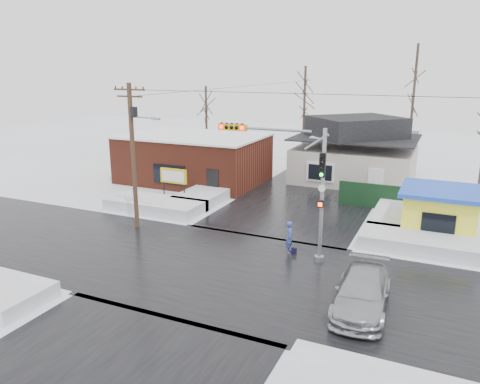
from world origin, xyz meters
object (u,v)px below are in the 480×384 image
at_px(car, 362,293).
at_px(pedestrian, 290,237).
at_px(kiosk, 440,212).
at_px(traffic_signal, 293,175).
at_px(marquee_sign, 173,177).
at_px(utility_pole, 134,148).

bearing_deg(car, pedestrian, 131.78).
bearing_deg(pedestrian, kiosk, -61.46).
xyz_separation_m(traffic_signal, kiosk, (7.07, 7.03, -3.08)).
distance_m(marquee_sign, car, 19.22).
height_order(traffic_signal, kiosk, traffic_signal).
bearing_deg(pedestrian, marquee_sign, 48.69).
bearing_deg(car, kiosk, 73.45).
relative_size(marquee_sign, car, 0.49).
distance_m(utility_pole, kiosk, 18.95).
xyz_separation_m(utility_pole, marquee_sign, (-1.07, 5.99, -3.19)).
relative_size(pedestrian, car, 0.34).
relative_size(traffic_signal, marquee_sign, 2.75).
bearing_deg(kiosk, utility_pole, -159.56).
height_order(traffic_signal, car, traffic_signal).
relative_size(marquee_sign, pedestrian, 1.43).
xyz_separation_m(marquee_sign, kiosk, (18.50, 0.50, -0.46)).
relative_size(traffic_signal, kiosk, 1.52).
relative_size(utility_pole, car, 1.72).
height_order(marquee_sign, pedestrian, marquee_sign).
xyz_separation_m(traffic_signal, utility_pole, (-10.36, 0.53, 0.57)).
relative_size(traffic_signal, pedestrian, 3.93).
bearing_deg(utility_pole, pedestrian, -0.03).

